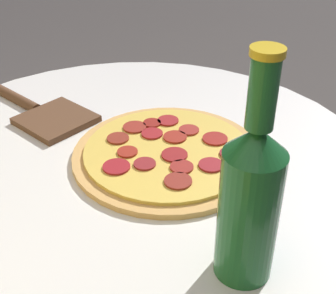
# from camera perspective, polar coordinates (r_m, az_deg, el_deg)

# --- Properties ---
(table) EXTENTS (0.85, 0.85, 0.69)m
(table) POSITION_cam_1_polar(r_m,az_deg,el_deg) (0.88, -4.41, -10.55)
(table) COLOR silver
(table) RESTS_ON ground_plane
(pizza) EXTENTS (0.32, 0.32, 0.02)m
(pizza) POSITION_cam_1_polar(r_m,az_deg,el_deg) (0.78, 0.00, -0.73)
(pizza) COLOR tan
(pizza) RESTS_ON table
(beer_bottle) EXTENTS (0.07, 0.07, 0.29)m
(beer_bottle) POSITION_cam_1_polar(r_m,az_deg,el_deg) (0.53, 9.97, -6.17)
(beer_bottle) COLOR #195628
(beer_bottle) RESTS_ON table
(pizza_paddle) EXTENTS (0.29, 0.14, 0.02)m
(pizza_paddle) POSITION_cam_1_polar(r_m,az_deg,el_deg) (0.94, -15.02, 4.07)
(pizza_paddle) COLOR brown
(pizza_paddle) RESTS_ON table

